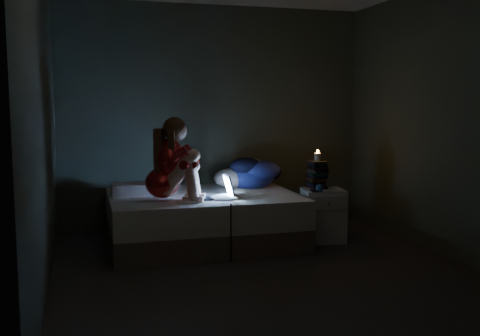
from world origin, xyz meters
name	(u,v)px	position (x,y,z in m)	size (l,w,h in m)	color
floor	(266,273)	(0.00, 0.00, -0.01)	(3.60, 3.80, 0.02)	black
wall_back	(215,118)	(0.00, 1.91, 1.30)	(3.60, 0.02, 2.60)	#3A4032
wall_front	(385,136)	(0.00, -1.91, 1.30)	(3.60, 0.02, 2.60)	#3A4032
wall_left	(41,125)	(-1.81, 0.00, 1.30)	(0.02, 3.80, 2.60)	#3A4032
wall_right	(449,121)	(1.81, 0.00, 1.30)	(0.02, 3.80, 2.60)	#3A4032
bed	(203,219)	(-0.32, 1.10, 0.26)	(1.92, 1.44, 0.53)	beige
pillow	(132,189)	(-1.04, 1.25, 0.59)	(0.41, 0.29, 0.12)	silver
woman	(162,159)	(-0.78, 0.82, 0.93)	(0.50, 0.33, 0.81)	#9C0611
laptop	(214,186)	(-0.27, 0.80, 0.65)	(0.35, 0.25, 0.25)	black
clothes_pile	(250,171)	(0.28, 1.42, 0.71)	(0.59, 0.47, 0.36)	navy
nightstand	(323,215)	(0.93, 0.86, 0.28)	(0.42, 0.37, 0.56)	silver
book_stack	(317,175)	(0.90, 0.95, 0.70)	(0.19, 0.25, 0.29)	black
candle	(318,158)	(0.90, 0.95, 0.89)	(0.07, 0.07, 0.08)	beige
phone	(316,191)	(0.80, 0.74, 0.57)	(0.07, 0.14, 0.01)	black
blue_orb	(322,188)	(0.84, 0.70, 0.60)	(0.08, 0.08, 0.08)	#244E87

